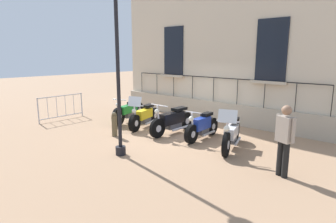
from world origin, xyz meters
TOP-DOWN VIEW (x-y plane):
  - ground_plane at (0.00, 0.00)m, footprint 60.00×60.00m
  - building_facade at (-2.68, -0.00)m, footprint 0.82×10.44m
  - motorcycle_green at (0.24, -2.43)m, footprint 2.12×0.87m
  - motorcycle_yellow at (0.40, -1.30)m, footprint 2.05×0.90m
  - motorcycle_black at (0.34, 0.08)m, footprint 2.18×0.74m
  - motorcycle_blue at (0.17, 1.23)m, footprint 1.88×0.57m
  - motorcycle_white at (0.41, 2.47)m, footprint 2.07×0.93m
  - lamppost at (2.94, 0.48)m, footprint 0.40×1.10m
  - crowd_barrier at (1.92, -4.84)m, footprint 2.03×0.12m
  - bollard at (1.93, -1.14)m, footprint 0.18×0.18m
  - pedestrian_standing at (1.32, 4.33)m, footprint 0.34×0.50m

SIDE VIEW (x-z plane):
  - ground_plane at x=0.00m, z-range 0.00..0.00m
  - motorcycle_blue at x=0.17m, z-range -0.09..0.91m
  - motorcycle_yellow at x=0.40m, z-range -0.22..1.06m
  - bollard at x=1.93m, z-range 0.00..0.84m
  - motorcycle_green at x=0.24m, z-range -0.08..0.95m
  - motorcycle_white at x=0.41m, z-range -0.21..1.09m
  - motorcycle_black at x=0.34m, z-range -0.09..1.01m
  - crowd_barrier at x=1.92m, z-range 0.04..1.09m
  - pedestrian_standing at x=1.32m, z-range 0.11..1.76m
  - lamppost at x=2.94m, z-range 1.40..6.01m
  - building_facade at x=-2.68m, z-range -0.13..8.78m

